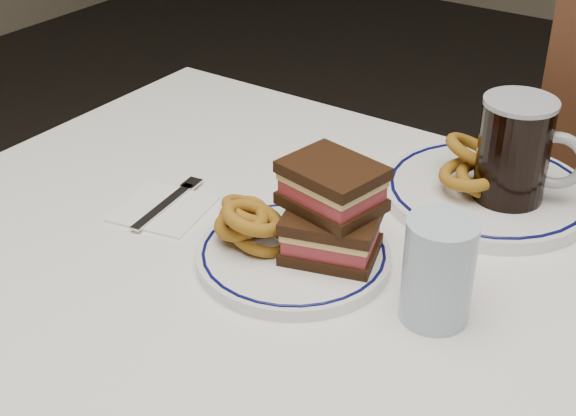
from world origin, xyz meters
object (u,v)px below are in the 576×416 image
Objects in this scene: reuben_sandwich at (332,210)px; beer_mug at (516,156)px; main_plate at (294,255)px; far_plate at (487,191)px.

reuben_sandwich is 0.28m from beer_mug.
reuben_sandwich is (0.04, 0.03, 0.06)m from main_plate.
main_plate is 0.31m from far_plate.
reuben_sandwich is at bearing -118.67° from beer_mug.
far_plate is at bearing 163.03° from beer_mug.
main_plate is at bearing -144.65° from reuben_sandwich.
beer_mug is (0.17, 0.27, 0.07)m from main_plate.
reuben_sandwich is 0.48× the size of far_plate.
main_plate is at bearing -115.88° from far_plate.
reuben_sandwich is at bearing 35.35° from main_plate.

